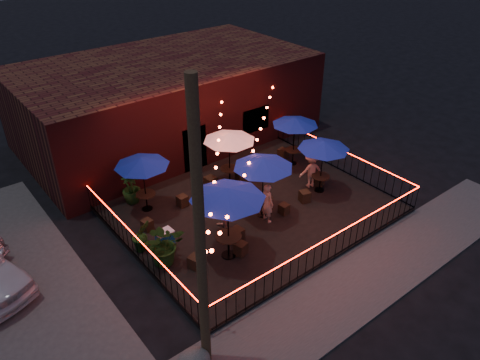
# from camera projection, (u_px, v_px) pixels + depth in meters

# --- Properties ---
(ground) EXTENTS (110.00, 110.00, 0.00)m
(ground) POSITION_uv_depth(u_px,v_px,m) (287.00, 236.00, 17.25)
(ground) COLOR black
(ground) RESTS_ON ground
(patio) EXTENTS (10.00, 8.00, 0.15)m
(patio) POSITION_uv_depth(u_px,v_px,m) (252.00, 210.00, 18.56)
(patio) COLOR black
(patio) RESTS_ON ground
(sidewalk) EXTENTS (18.00, 2.50, 0.05)m
(sidewalk) POSITION_uv_depth(u_px,v_px,m) (356.00, 284.00, 15.06)
(sidewalk) COLOR #3F3D3A
(sidewalk) RESTS_ON ground
(brick_building) EXTENTS (14.00, 8.00, 4.00)m
(brick_building) POSITION_uv_depth(u_px,v_px,m) (167.00, 100.00, 23.45)
(brick_building) COLOR #3B1010
(brick_building) RESTS_ON ground
(utility_pole) EXTENTS (0.26, 0.26, 8.00)m
(utility_pole) POSITION_uv_depth(u_px,v_px,m) (200.00, 244.00, 10.57)
(utility_pole) COLOR #3E2719
(utility_pole) RESTS_ON ground
(fence_front) EXTENTS (10.00, 0.04, 1.04)m
(fence_front) POSITION_uv_depth(u_px,v_px,m) (329.00, 249.00, 15.57)
(fence_front) COLOR black
(fence_front) RESTS_ON patio
(fence_left) EXTENTS (0.04, 8.00, 1.04)m
(fence_left) POSITION_uv_depth(u_px,v_px,m) (137.00, 249.00, 15.60)
(fence_left) COLOR black
(fence_left) RESTS_ON patio
(fence_right) EXTENTS (0.04, 8.00, 1.04)m
(fence_right) POSITION_uv_depth(u_px,v_px,m) (339.00, 159.00, 20.90)
(fence_right) COLOR black
(fence_right) RESTS_ON patio
(festoon_lights) EXTENTS (10.02, 8.72, 1.32)m
(festoon_lights) POSITION_uv_depth(u_px,v_px,m) (237.00, 167.00, 16.55)
(festoon_lights) COLOR #F93C1C
(festoon_lights) RESTS_ON ground
(cafe_table_0) EXTENTS (3.00, 3.00, 2.74)m
(cafe_table_0) POSITION_uv_depth(u_px,v_px,m) (228.00, 194.00, 14.79)
(cafe_table_0) COLOR black
(cafe_table_0) RESTS_ON patio
(cafe_table_1) EXTENTS (2.67, 2.67, 2.30)m
(cafe_table_1) POSITION_uv_depth(u_px,v_px,m) (142.00, 162.00, 17.40)
(cafe_table_1) COLOR black
(cafe_table_1) RESTS_ON patio
(cafe_table_2) EXTENTS (2.93, 2.93, 2.47)m
(cafe_table_2) POSITION_uv_depth(u_px,v_px,m) (263.00, 164.00, 16.99)
(cafe_table_2) COLOR black
(cafe_table_2) RESTS_ON patio
(cafe_table_3) EXTENTS (2.85, 2.85, 2.39)m
(cafe_table_3) POSITION_uv_depth(u_px,v_px,m) (229.00, 137.00, 19.01)
(cafe_table_3) COLOR black
(cafe_table_3) RESTS_ON patio
(cafe_table_4) EXTENTS (2.25, 2.25, 2.30)m
(cafe_table_4) POSITION_uv_depth(u_px,v_px,m) (324.00, 146.00, 18.56)
(cafe_table_4) COLOR black
(cafe_table_4) RESTS_ON patio
(cafe_table_5) EXTENTS (2.52, 2.52, 2.28)m
(cafe_table_5) POSITION_uv_depth(u_px,v_px,m) (295.00, 122.00, 20.57)
(cafe_table_5) COLOR black
(cafe_table_5) RESTS_ON patio
(bistro_chair_0) EXTENTS (0.49, 0.49, 0.46)m
(bistro_chair_0) POSITION_uv_depth(u_px,v_px,m) (195.00, 262.00, 15.45)
(bistro_chair_0) COLOR black
(bistro_chair_0) RESTS_ON patio
(bistro_chair_1) EXTENTS (0.47, 0.47, 0.46)m
(bistro_chair_1) POSITION_uv_depth(u_px,v_px,m) (240.00, 248.00, 16.05)
(bistro_chair_1) COLOR black
(bistro_chair_1) RESTS_ON patio
(bistro_chair_2) EXTENTS (0.41, 0.41, 0.42)m
(bistro_chair_2) POSITION_uv_depth(u_px,v_px,m) (147.00, 225.00, 17.23)
(bistro_chair_2) COLOR black
(bistro_chair_2) RESTS_ON patio
(bistro_chair_3) EXTENTS (0.40, 0.40, 0.44)m
(bistro_chair_3) POSITION_uv_depth(u_px,v_px,m) (182.00, 201.00, 18.58)
(bistro_chair_3) COLOR black
(bistro_chair_3) RESTS_ON patio
(bistro_chair_4) EXTENTS (0.47, 0.47, 0.50)m
(bistro_chair_4) POSITION_uv_depth(u_px,v_px,m) (237.00, 235.00, 16.67)
(bistro_chair_4) COLOR black
(bistro_chair_4) RESTS_ON patio
(bistro_chair_5) EXTENTS (0.37, 0.37, 0.41)m
(bistro_chair_5) POSITION_uv_depth(u_px,v_px,m) (284.00, 209.00, 18.13)
(bistro_chair_5) COLOR black
(bistro_chair_5) RESTS_ON patio
(bistro_chair_6) EXTENTS (0.45, 0.45, 0.50)m
(bistro_chair_6) POSITION_uv_depth(u_px,v_px,m) (210.00, 182.00, 19.72)
(bistro_chair_6) COLOR black
(bistro_chair_6) RESTS_ON patio
(bistro_chair_7) EXTENTS (0.44, 0.44, 0.48)m
(bistro_chair_7) POSITION_uv_depth(u_px,v_px,m) (241.00, 175.00, 20.26)
(bistro_chair_7) COLOR black
(bistro_chair_7) RESTS_ON patio
(bistro_chair_8) EXTENTS (0.48, 0.48, 0.45)m
(bistro_chair_8) POSITION_uv_depth(u_px,v_px,m) (305.00, 196.00, 18.84)
(bistro_chair_8) COLOR black
(bistro_chair_8) RESTS_ON patio
(bistro_chair_9) EXTENTS (0.49, 0.49, 0.44)m
(bistro_chair_9) POSITION_uv_depth(u_px,v_px,m) (319.00, 180.00, 19.92)
(bistro_chair_9) COLOR black
(bistro_chair_9) RESTS_ON patio
(bistro_chair_10) EXTENTS (0.44, 0.44, 0.42)m
(bistro_chair_10) POSITION_uv_depth(u_px,v_px,m) (263.00, 167.00, 20.93)
(bistro_chair_10) COLOR black
(bistro_chair_10) RESTS_ON patio
(bistro_chair_11) EXTENTS (0.48, 0.48, 0.47)m
(bistro_chair_11) POSITION_uv_depth(u_px,v_px,m) (283.00, 153.00, 21.98)
(bistro_chair_11) COLOR black
(bistro_chair_11) RESTS_ON patio
(patron_a) EXTENTS (0.40, 0.60, 1.60)m
(patron_a) POSITION_uv_depth(u_px,v_px,m) (267.00, 203.00, 17.42)
(patron_a) COLOR #CBAF8A
(patron_a) RESTS_ON patio
(patron_b) EXTENTS (0.99, 1.08, 1.81)m
(patron_b) POSITION_uv_depth(u_px,v_px,m) (221.00, 211.00, 16.79)
(patron_b) COLOR #D0A88D
(patron_b) RESTS_ON patio
(patron_c) EXTENTS (1.14, 0.88, 1.56)m
(patron_c) POSITION_uv_depth(u_px,v_px,m) (311.00, 170.00, 19.55)
(patron_c) COLOR tan
(patron_c) RESTS_ON patio
(potted_shrub_a) EXTENTS (1.67, 1.55, 1.51)m
(potted_shrub_a) POSITION_uv_depth(u_px,v_px,m) (164.00, 244.00, 15.43)
(potted_shrub_a) COLOR #17360F
(potted_shrub_a) RESTS_ON patio
(potted_shrub_b) EXTENTS (0.73, 0.62, 1.22)m
(potted_shrub_b) POSITION_uv_depth(u_px,v_px,m) (141.00, 235.00, 16.06)
(potted_shrub_b) COLOR #143B12
(potted_shrub_b) RESTS_ON patio
(potted_shrub_c) EXTENTS (0.79, 0.79, 1.33)m
(potted_shrub_c) POSITION_uv_depth(u_px,v_px,m) (131.00, 187.00, 18.60)
(potted_shrub_c) COLOR #193C0F
(potted_shrub_c) RESTS_ON patio
(cooler) EXTENTS (0.62, 0.46, 0.79)m
(cooler) POSITION_uv_depth(u_px,v_px,m) (165.00, 240.00, 16.16)
(cooler) COLOR #0D51AF
(cooler) RESTS_ON patio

